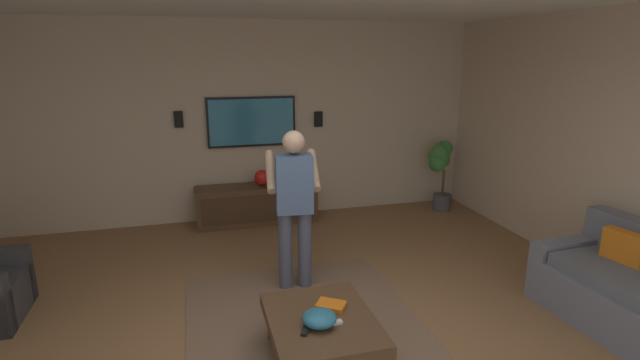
# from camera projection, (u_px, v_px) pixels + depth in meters

# --- Properties ---
(ground_plane) EXTENTS (8.41, 8.41, 0.00)m
(ground_plane) POSITION_uv_depth(u_px,v_px,m) (310.00, 355.00, 3.80)
(ground_plane) COLOR olive
(wall_back_tv) EXTENTS (0.10, 6.88, 2.82)m
(wall_back_tv) POSITION_uv_depth(u_px,v_px,m) (249.00, 122.00, 6.75)
(wall_back_tv) COLOR #C6B299
(wall_back_tv) RESTS_ON ground
(area_rug) EXTENTS (3.09, 2.05, 0.01)m
(area_rug) POSITION_uv_depth(u_px,v_px,m) (315.00, 347.00, 3.88)
(area_rug) COLOR #7A604C
(area_rug) RESTS_ON ground
(coffee_table) EXTENTS (1.00, 0.80, 0.40)m
(coffee_table) POSITION_uv_depth(u_px,v_px,m) (321.00, 330.00, 3.62)
(coffee_table) COLOR #513823
(coffee_table) RESTS_ON ground
(media_console) EXTENTS (0.45, 1.70, 0.55)m
(media_console) POSITION_uv_depth(u_px,v_px,m) (257.00, 204.00, 6.74)
(media_console) COLOR #513823
(media_console) RESTS_ON ground
(tv) EXTENTS (0.05, 1.25, 0.70)m
(tv) POSITION_uv_depth(u_px,v_px,m) (252.00, 122.00, 6.67)
(tv) COLOR black
(person_standing) EXTENTS (0.57, 0.58, 1.64)m
(person_standing) POSITION_uv_depth(u_px,v_px,m) (294.00, 201.00, 4.70)
(person_standing) COLOR #4C5166
(person_standing) RESTS_ON ground
(potted_plant_tall) EXTENTS (0.39, 0.44, 1.07)m
(potted_plant_tall) POSITION_uv_depth(u_px,v_px,m) (440.00, 165.00, 7.23)
(potted_plant_tall) COLOR #4C4C51
(potted_plant_tall) RESTS_ON ground
(bowl) EXTENTS (0.26, 0.26, 0.12)m
(bowl) POSITION_uv_depth(u_px,v_px,m) (319.00, 318.00, 3.48)
(bowl) COLOR teal
(bowl) RESTS_ON coffee_table
(remote_white) EXTENTS (0.05, 0.15, 0.02)m
(remote_white) POSITION_uv_depth(u_px,v_px,m) (332.00, 323.00, 3.50)
(remote_white) COLOR white
(remote_white) RESTS_ON coffee_table
(remote_black) EXTENTS (0.15, 0.10, 0.02)m
(remote_black) POSITION_uv_depth(u_px,v_px,m) (305.00, 329.00, 3.42)
(remote_black) COLOR black
(remote_black) RESTS_ON coffee_table
(book) EXTENTS (0.26, 0.27, 0.04)m
(book) POSITION_uv_depth(u_px,v_px,m) (331.00, 305.00, 3.74)
(book) COLOR orange
(book) RESTS_ON coffee_table
(vase_round) EXTENTS (0.22, 0.22, 0.22)m
(vase_round) POSITION_uv_depth(u_px,v_px,m) (262.00, 178.00, 6.66)
(vase_round) COLOR red
(vase_round) RESTS_ON media_console
(wall_speaker_left) EXTENTS (0.06, 0.12, 0.22)m
(wall_speaker_left) POSITION_uv_depth(u_px,v_px,m) (318.00, 119.00, 6.93)
(wall_speaker_left) COLOR black
(wall_speaker_right) EXTENTS (0.06, 0.12, 0.22)m
(wall_speaker_right) POSITION_uv_depth(u_px,v_px,m) (179.00, 119.00, 6.41)
(wall_speaker_right) COLOR black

